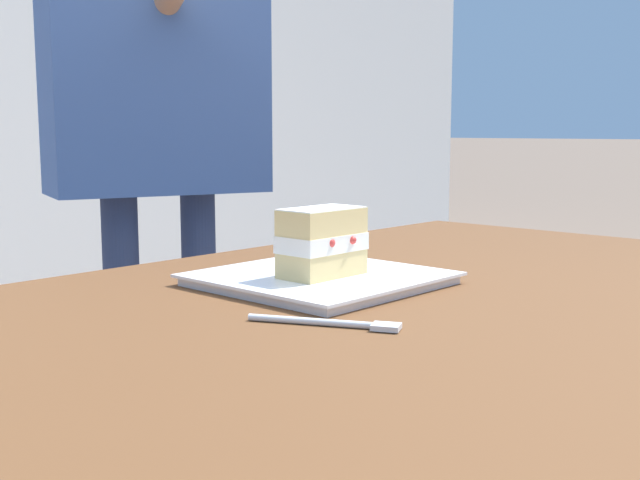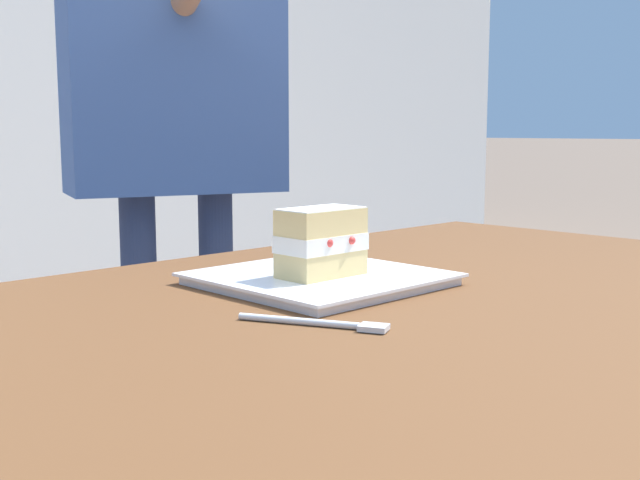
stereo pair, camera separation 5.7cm
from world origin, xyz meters
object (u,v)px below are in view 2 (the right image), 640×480
at_px(dessert_plate, 320,279).
at_px(diner_person, 174,66).
at_px(patio_table, 386,384).
at_px(cake_slice, 321,242).
at_px(dessert_fork, 322,323).

relative_size(dessert_plate, diner_person, 0.17).
bearing_deg(patio_table, diner_person, -108.82).
relative_size(dessert_plate, cake_slice, 2.47).
xyz_separation_m(cake_slice, dessert_fork, (0.15, 0.15, -0.06)).
bearing_deg(dessert_fork, cake_slice, -134.07).
distance_m(patio_table, cake_slice, 0.22).
xyz_separation_m(patio_table, cake_slice, (-0.04, -0.15, 0.15)).
bearing_deg(dessert_plate, patio_table, 72.98).
distance_m(cake_slice, dessert_fork, 0.22).
bearing_deg(patio_table, dessert_fork, 2.13).
xyz_separation_m(patio_table, diner_person, (-0.29, -0.86, 0.44)).
relative_size(patio_table, diner_person, 0.97).
height_order(cake_slice, dessert_fork, cake_slice).
relative_size(cake_slice, diner_person, 0.07).
xyz_separation_m(patio_table, dessert_plate, (-0.05, -0.17, 0.10)).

